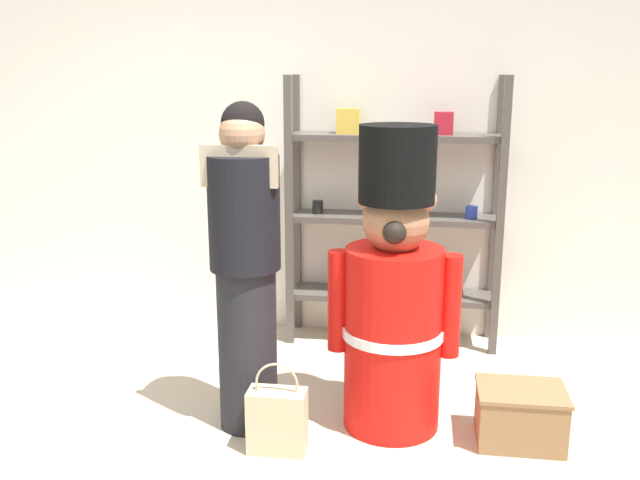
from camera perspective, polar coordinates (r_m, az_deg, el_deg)
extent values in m
cube|color=silver|center=(4.83, -1.11, 7.67)|extent=(6.40, 0.12, 2.60)
cube|color=#4C4742|center=(4.54, -2.57, 2.11)|extent=(0.05, 0.05, 1.79)
cube|color=#4C4742|center=(4.50, 14.66, 1.55)|extent=(0.05, 0.05, 1.79)
cube|color=#4C4742|center=(4.83, -1.91, 2.82)|extent=(0.05, 0.05, 1.79)
cube|color=#4C4742|center=(4.79, 14.28, 2.30)|extent=(0.05, 0.05, 1.79)
cube|color=#4C4742|center=(4.76, 5.90, -4.54)|extent=(1.35, 0.30, 0.04)
cube|color=#4C4742|center=(4.62, 6.07, 1.80)|extent=(1.35, 0.30, 0.04)
cube|color=#4C4742|center=(4.54, 6.24, 8.45)|extent=(1.35, 0.30, 0.04)
cylinder|color=black|center=(4.65, -0.19, 2.74)|extent=(0.07, 0.07, 0.09)
cylinder|color=pink|center=(4.62, 3.99, 2.66)|extent=(0.08, 0.08, 0.09)
cylinder|color=navy|center=(4.59, 8.19, 2.47)|extent=(0.07, 0.07, 0.09)
cylinder|color=blue|center=(4.60, 12.41, 2.27)|extent=(0.08, 0.08, 0.08)
cylinder|color=navy|center=(4.73, 1.81, -3.27)|extent=(0.07, 0.07, 0.17)
cylinder|color=#B27226|center=(4.71, 10.05, -3.54)|extent=(0.07, 0.07, 0.17)
cube|color=gold|center=(4.56, 2.38, 9.81)|extent=(0.15, 0.12, 0.16)
cube|color=#B21E2D|center=(4.53, 10.17, 9.48)|extent=(0.12, 0.10, 0.15)
cylinder|color=red|center=(3.59, 6.02, -8.11)|extent=(0.50, 0.50, 0.96)
cylinder|color=white|center=(3.58, 6.04, -7.49)|extent=(0.52, 0.52, 0.05)
sphere|color=#9F6D4D|center=(3.41, 6.28, 1.60)|extent=(0.33, 0.33, 0.33)
sphere|color=#9F6D4D|center=(3.40, 3.96, 3.44)|extent=(0.12, 0.12, 0.12)
sphere|color=#9F6D4D|center=(3.39, 8.70, 3.29)|extent=(0.12, 0.12, 0.12)
cylinder|color=black|center=(3.36, 6.41, 6.25)|extent=(0.38, 0.38, 0.38)
cylinder|color=red|center=(3.54, 1.53, -5.03)|extent=(0.11, 0.11, 0.53)
cylinder|color=red|center=(3.53, 10.70, -5.37)|extent=(0.11, 0.11, 0.53)
sphere|color=black|center=(3.27, 6.17, 0.63)|extent=(0.12, 0.12, 0.12)
cylinder|color=black|center=(3.61, -6.00, -8.85)|extent=(0.30, 0.30, 0.86)
cylinder|color=black|center=(3.40, -6.30, 2.27)|extent=(0.36, 0.36, 0.57)
sphere|color=#A37556|center=(3.35, -6.47, 8.70)|extent=(0.22, 0.22, 0.22)
cube|color=tan|center=(3.30, -6.71, 6.08)|extent=(0.37, 0.04, 0.20)
sphere|color=black|center=(3.36, -6.41, 9.57)|extent=(0.21, 0.21, 0.21)
cube|color=#C1AD89|center=(3.47, -3.55, -14.69)|extent=(0.28, 0.15, 0.32)
torus|color=#C1AD89|center=(3.38, -3.60, -11.74)|extent=(0.21, 0.01, 0.21)
cube|color=olive|center=(3.69, 16.19, -13.88)|extent=(0.42, 0.32, 0.27)
cube|color=olive|center=(3.63, 16.34, -11.87)|extent=(0.43, 0.33, 0.02)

